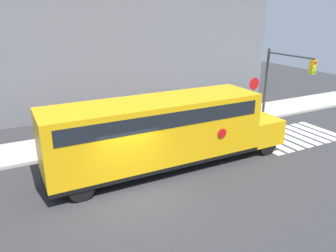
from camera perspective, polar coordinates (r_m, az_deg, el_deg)
name	(u,v)px	position (r m, az deg, el deg)	size (l,w,h in m)	color
ground_plane	(137,198)	(12.98, -5.35, -12.38)	(60.00, 60.00, 0.00)	#333335
sidewalk_strip	(93,140)	(18.54, -12.99, -2.46)	(44.00, 3.00, 0.15)	#B2ADA3
building_backdrop	(62,51)	(23.79, -17.91, 12.24)	(32.00, 4.00, 8.47)	slate
crosswalk_stripes	(293,136)	(20.15, 20.87, -1.71)	(5.40, 3.20, 0.01)	white
school_bus	(163,130)	(14.51, -0.95, -0.62)	(11.43, 2.57, 3.24)	#EAA80F
stop_sign	(253,92)	(21.73, 14.63, 5.71)	(0.76, 0.10, 2.85)	#38383A
traffic_light	(282,75)	(21.74, 19.27, 8.43)	(0.28, 3.70, 4.57)	#38383A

